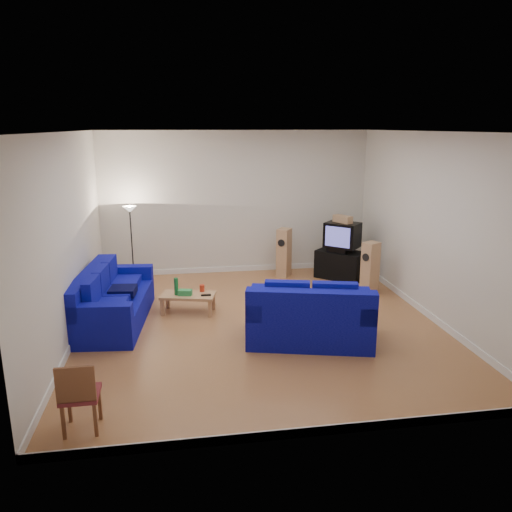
{
  "coord_description": "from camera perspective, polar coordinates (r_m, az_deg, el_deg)",
  "views": [
    {
      "loc": [
        -1.31,
        -7.86,
        3.29
      ],
      "look_at": [
        0.0,
        0.4,
        1.1
      ],
      "focal_mm": 35.0,
      "sensor_mm": 36.0,
      "label": 1
    }
  ],
  "objects": [
    {
      "name": "room",
      "position": [
        8.15,
        0.44,
        2.31
      ],
      "size": [
        6.01,
        6.51,
        3.21
      ],
      "color": "brown",
      "rests_on": "ground"
    },
    {
      "name": "sofa_three_seat",
      "position": [
        8.93,
        -16.31,
        -5.23
      ],
      "size": [
        1.25,
        2.45,
        0.91
      ],
      "rotation": [
        0.0,
        0.0,
        -1.67
      ],
      "color": "#00017D",
      "rests_on": "ground"
    },
    {
      "name": "sofa_loveseat",
      "position": [
        7.85,
        6.18,
        -7.29
      ],
      "size": [
        2.12,
        1.51,
        0.96
      ],
      "rotation": [
        0.0,
        0.0,
        -0.25
      ],
      "color": "#00017D",
      "rests_on": "ground"
    },
    {
      "name": "coffee_table",
      "position": [
        9.11,
        -7.76,
        -4.65
      ],
      "size": [
        1.05,
        0.7,
        0.35
      ],
      "rotation": [
        0.0,
        0.0,
        -0.24
      ],
      "color": "tan",
      "rests_on": "ground"
    },
    {
      "name": "bottle",
      "position": [
        9.04,
        -9.11,
        -3.45
      ],
      "size": [
        0.1,
        0.1,
        0.31
      ],
      "primitive_type": "cylinder",
      "rotation": [
        0.0,
        0.0,
        -0.5
      ],
      "color": "#197233",
      "rests_on": "coffee_table"
    },
    {
      "name": "tissue_box",
      "position": [
        9.03,
        -8.11,
        -4.15
      ],
      "size": [
        0.27,
        0.18,
        0.1
      ],
      "primitive_type": "cube",
      "rotation": [
        0.0,
        0.0,
        -0.21
      ],
      "color": "green",
      "rests_on": "coffee_table"
    },
    {
      "name": "red_canister",
      "position": [
        9.19,
        -6.18,
        -3.66
      ],
      "size": [
        0.1,
        0.1,
        0.13
      ],
      "primitive_type": "cylinder",
      "rotation": [
        0.0,
        0.0,
        0.12
      ],
      "color": "red",
      "rests_on": "coffee_table"
    },
    {
      "name": "remote",
      "position": [
        8.97,
        -5.75,
        -4.46
      ],
      "size": [
        0.18,
        0.06,
        0.02
      ],
      "primitive_type": "cube",
      "rotation": [
        0.0,
        0.0,
        0.01
      ],
      "color": "black",
      "rests_on": "coffee_table"
    },
    {
      "name": "tv_stand",
      "position": [
        11.19,
        9.59,
        -0.99
      ],
      "size": [
        1.12,
        1.11,
        0.62
      ],
      "primitive_type": "cube",
      "rotation": [
        0.0,
        0.0,
        -0.76
      ],
      "color": "black",
      "rests_on": "ground"
    },
    {
      "name": "av_receiver",
      "position": [
        11.05,
        9.5,
        0.76
      ],
      "size": [
        0.57,
        0.56,
        0.1
      ],
      "primitive_type": "cube",
      "rotation": [
        0.0,
        0.0,
        -0.73
      ],
      "color": "black",
      "rests_on": "tv_stand"
    },
    {
      "name": "television",
      "position": [
        11.01,
        9.84,
        2.4
      ],
      "size": [
        0.86,
        0.85,
        0.54
      ],
      "rotation": [
        0.0,
        0.0,
        -0.73
      ],
      "color": "black",
      "rests_on": "av_receiver"
    },
    {
      "name": "centre_speaker",
      "position": [
        10.95,
        9.88,
        4.18
      ],
      "size": [
        0.36,
        0.47,
        0.15
      ],
      "primitive_type": "cube",
      "rotation": [
        0.0,
        0.0,
        -1.06
      ],
      "color": "tan",
      "rests_on": "television"
    },
    {
      "name": "speaker_left",
      "position": [
        11.15,
        3.21,
        0.39
      ],
      "size": [
        0.39,
        0.41,
        1.09
      ],
      "rotation": [
        0.0,
        0.0,
        -0.6
      ],
      "color": "tan",
      "rests_on": "ground"
    },
    {
      "name": "speaker_right",
      "position": [
        10.23,
        12.91,
        -1.35
      ],
      "size": [
        0.39,
        0.37,
        1.06
      ],
      "rotation": [
        0.0,
        0.0,
        -1.03
      ],
      "color": "tan",
      "rests_on": "ground"
    },
    {
      "name": "floor_lamp",
      "position": [
        10.77,
        -14.17,
        4.02
      ],
      "size": [
        0.29,
        0.29,
        1.67
      ],
      "color": "black",
      "rests_on": "ground"
    },
    {
      "name": "dining_chair",
      "position": [
        5.93,
        -19.59,
        -14.58
      ],
      "size": [
        0.41,
        0.41,
        0.85
      ],
      "rotation": [
        0.0,
        0.0,
        0.0
      ],
      "color": "brown",
      "rests_on": "ground"
    }
  ]
}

